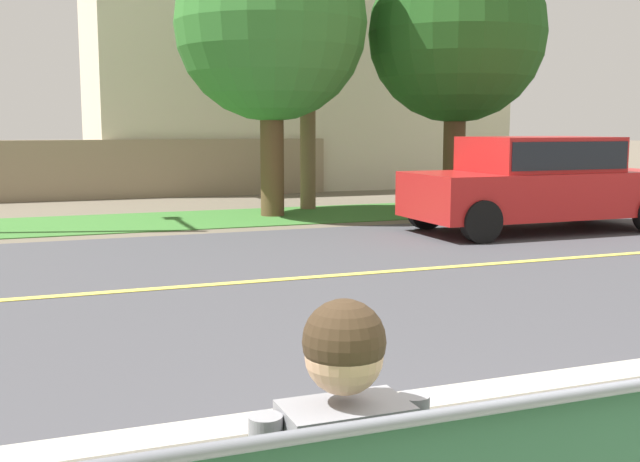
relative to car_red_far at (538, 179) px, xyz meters
name	(u,v)px	position (x,y,z in m)	size (l,w,h in m)	color
ground_plane	(205,261)	(-5.73, -0.90, -0.85)	(140.00, 140.00, 0.00)	#665B4C
curb_edge	(414,408)	(-5.73, -6.55, -0.80)	(44.00, 0.30, 0.11)	#ADA89E
street_asphalt	(235,283)	(-5.73, -2.40, -0.85)	(52.00, 8.00, 0.01)	#424247
road_centre_line	(235,283)	(-5.73, -2.40, -0.84)	(48.00, 0.14, 0.01)	#E0CC4C
far_verge_grass	(152,221)	(-5.73, 3.50, -0.85)	(48.00, 2.80, 0.02)	#38702D
car_red_far	(538,179)	(0.00, 0.00, 0.00)	(4.30, 1.86, 1.54)	red
shade_tree_left	(278,10)	(-3.31, 3.49, 2.99)	(3.59, 3.59, 5.93)	brown
shade_tree_centre	(464,20)	(0.49, 3.23, 2.96)	(3.56, 3.56, 5.88)	brown
garden_wall	(60,170)	(-7.07, 8.39, -0.15)	(13.00, 0.36, 1.40)	gray
house_across_street	(287,60)	(-0.43, 11.59, 2.82)	(12.26, 6.91, 7.26)	beige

